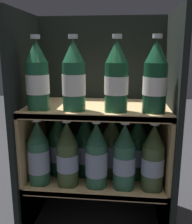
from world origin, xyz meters
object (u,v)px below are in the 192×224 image
Objects in this scene: bottle_upper_front_0 at (37,78)px; bottle_lower_back_3 at (137,150)px; bottle_lower_front_1 at (67,156)px; bottle_lower_front_4 at (153,160)px; bottle_upper_front_2 at (116,79)px; bottle_lower_front_3 at (124,158)px; bottle_upper_front_1 at (74,78)px; bottle_lower_back_2 at (111,149)px; bottle_upper_front_3 at (155,79)px; bottle_lower_front_2 at (96,158)px; bottle_lower_back_1 at (85,148)px; bottle_lower_front_0 at (39,155)px; bottle_lower_back_0 at (59,147)px.

bottle_lower_back_3 is (0.36, 0.09, -0.29)m from bottle_upper_front_0.
bottle_lower_front_1 is 1.00× the size of bottle_lower_front_4.
bottle_upper_front_2 is 0.29m from bottle_lower_front_3.
bottle_upper_front_1 is 1.00× the size of bottle_lower_back_2.
bottle_upper_front_3 is (0.40, 0.00, 0.00)m from bottle_upper_front_0.
bottle_lower_front_4 is (0.41, 0.00, -0.29)m from bottle_upper_front_0.
bottle_upper_front_1 reaches higher than bottle_lower_front_2.
bottle_upper_front_1 is 0.14m from bottle_upper_front_2.
bottle_upper_front_0 is 0.47m from bottle_lower_back_3.
bottle_upper_front_0 is 0.39m from bottle_lower_back_2.
bottle_lower_back_3 is (0.26, 0.09, -0.00)m from bottle_lower_front_1.
bottle_lower_front_1 is at bearing 180.00° from bottle_upper_front_1.
bottle_lower_back_2 is (0.10, -0.00, -0.00)m from bottle_lower_back_1.
bottle_lower_front_0 is 1.00× the size of bottle_lower_back_3.
bottle_upper_front_1 reaches higher than bottle_lower_front_0.
bottle_lower_back_0 is at bearing 180.00° from bottle_lower_back_3.
bottle_lower_front_0 and bottle_lower_front_3 have the same top height.
bottle_lower_front_0 is 0.32m from bottle_lower_front_3.
bottle_lower_front_4 is at bearing -60.36° from bottle_lower_back_3.
bottle_upper_front_1 is at bearing -158.82° from bottle_lower_back_3.
bottle_upper_front_3 is 0.50m from bottle_lower_front_0.
bottle_lower_front_2 is 1.00× the size of bottle_lower_back_2.
bottle_lower_front_1 is at bearing 0.00° from bottle_upper_front_0.
bottle_upper_front_0 reaches higher than bottle_lower_front_3.
bottle_lower_back_0 is at bearing 58.33° from bottle_lower_front_0.
bottle_lower_front_3 and bottle_lower_back_3 have the same top height.
bottle_lower_back_2 is at bearing 34.70° from bottle_upper_front_1.
bottle_upper_front_3 is at bearing 0.00° from bottle_upper_front_0.
bottle_upper_front_3 reaches higher than bottle_lower_back_0.
bottle_lower_front_2 is 0.10m from bottle_lower_front_3.
bottle_upper_front_0 and bottle_upper_front_1 have the same top height.
bottle_upper_front_1 is 1.00× the size of bottle_lower_front_1.
bottle_lower_front_4 is (0.13, 0.00, -0.29)m from bottle_upper_front_2.
bottle_upper_front_2 is 1.00× the size of bottle_lower_back_1.
bottle_upper_front_3 is 1.00× the size of bottle_lower_front_0.
bottle_lower_front_4 is (0.31, 0.00, 0.00)m from bottle_lower_front_1.
bottle_upper_front_2 is at bearing 0.00° from bottle_upper_front_1.
bottle_lower_back_2 is (0.27, 0.09, 0.00)m from bottle_lower_front_0.
bottle_lower_front_1 is 0.11m from bottle_lower_front_2.
bottle_upper_front_1 is 0.33m from bottle_lower_back_2.
bottle_lower_front_3 is at bearing 0.00° from bottle_upper_front_0.
bottle_lower_front_2 is (0.22, 0.00, -0.00)m from bottle_lower_front_0.
bottle_lower_front_0 is at bearing 180.00° from bottle_upper_front_1.
bottle_lower_front_2 is (-0.19, 0.00, -0.29)m from bottle_upper_front_3.
bottle_lower_front_1 is (-0.03, 0.00, -0.29)m from bottle_upper_front_1.
bottle_lower_front_3 is at bearing -18.68° from bottle_lower_back_0.
bottle_lower_back_0 is 0.21m from bottle_lower_back_2.
bottle_lower_back_3 is at bearing 18.96° from bottle_lower_front_1.
bottle_upper_front_1 is 1.00× the size of bottle_lower_front_2.
bottle_lower_back_0 is 0.11m from bottle_lower_back_1.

